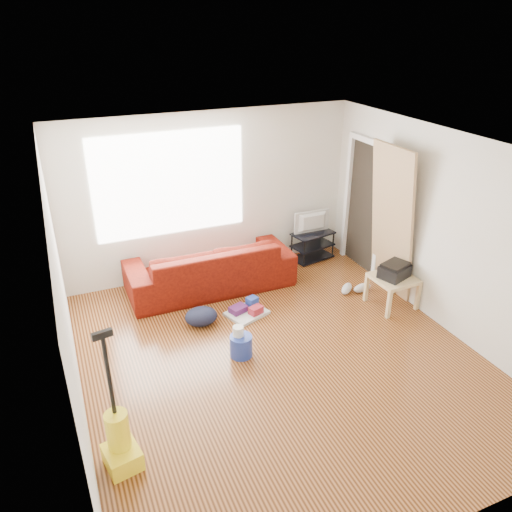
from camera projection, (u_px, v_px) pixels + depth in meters
name	position (u px, v px, depth m)	size (l,w,h in m)	color
room	(282.00, 257.00, 5.58)	(4.51, 5.01, 2.51)	#401C0A
sofa	(211.00, 287.00, 7.51)	(2.43, 0.95, 0.71)	#350704
tv_stand	(312.00, 245.00, 8.29)	(0.74, 0.51, 0.47)	black
tv	(314.00, 223.00, 8.11)	(0.63, 0.08, 0.36)	black
side_table	(393.00, 281.00, 6.89)	(0.57, 0.57, 0.45)	tan
printer	(395.00, 270.00, 6.82)	(0.48, 0.42, 0.21)	black
bucket	(241.00, 355.00, 6.01)	(0.27, 0.27, 0.27)	#20369A
toilet_paper	(238.00, 341.00, 5.95)	(0.13, 0.13, 0.12)	silver
cleaning_tray	(247.00, 310.00, 6.82)	(0.62, 0.56, 0.18)	silver
backpack	(202.00, 324.00, 6.62)	(0.43, 0.35, 0.24)	#1B1E35
sneakers	(354.00, 288.00, 7.36)	(0.54, 0.30, 0.12)	silver
vacuum	(120.00, 441.00, 4.46)	(0.35, 0.39, 1.41)	yellow
door_panel	(383.00, 289.00, 7.46)	(0.04, 0.87, 2.18)	tan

